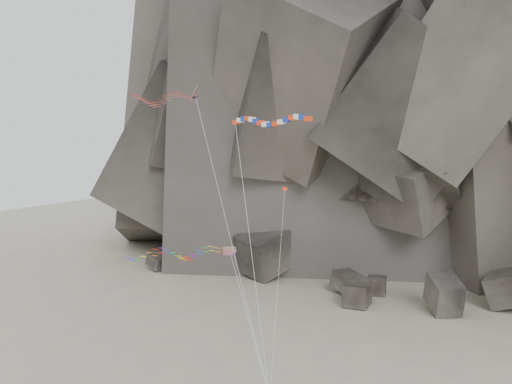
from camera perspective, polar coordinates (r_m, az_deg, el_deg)
The scene contains 7 objects.
ground at distance 60.26m, azimuth -2.22°, elevation -18.04°, with size 260.00×260.00×0.00m, color #A79E86.
headland at distance 122.05m, azimuth 15.18°, elevation 13.89°, with size 110.00×70.00×84.00m, color #534B43, non-canonical shape.
boulder_field at distance 93.98m, azimuth 5.50°, elevation -7.49°, with size 63.97×17.12×10.07m.
delta_kite at distance 61.56m, azimuth -9.72°, elevation 9.22°, with size 20.93×7.16×27.74m.
banner_kite at distance 52.85m, azimuth 1.27°, elevation 7.01°, with size 10.31×7.60×24.43m.
parafoil_kite at distance 61.77m, azimuth -8.33°, elevation -6.07°, with size 21.70×6.87×11.45m.
pennant_kite at distance 55.44m, azimuth 2.58°, elevation -3.72°, with size 3.37×9.37×17.40m.
Camera 1 is at (28.12, -47.44, 24.30)m, focal length 40.00 mm.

